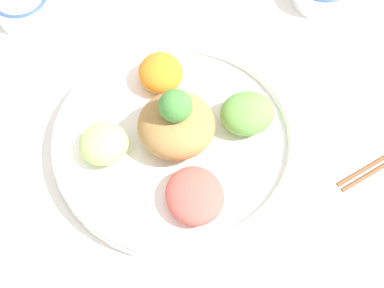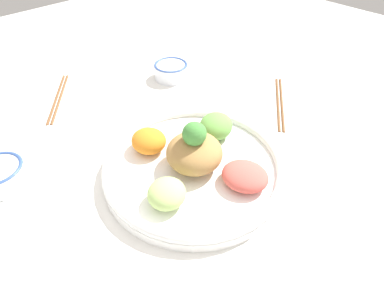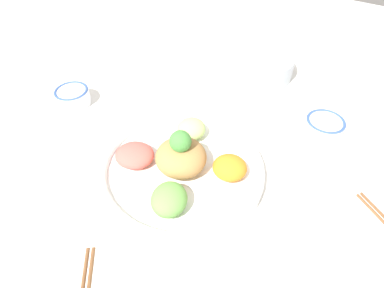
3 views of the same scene
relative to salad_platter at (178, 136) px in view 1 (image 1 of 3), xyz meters
The scene contains 3 objects.
ground_plane 0.05m from the salad_platter, 53.50° to the left, with size 2.40×2.40×0.00m, color white.
salad_platter is the anchor object (origin of this frame).
sauce_bowl_red 0.37m from the salad_platter, 38.60° to the right, with size 0.09×0.09×0.04m.
Camera 1 is at (-0.09, 0.37, 0.67)m, focal length 50.00 mm.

